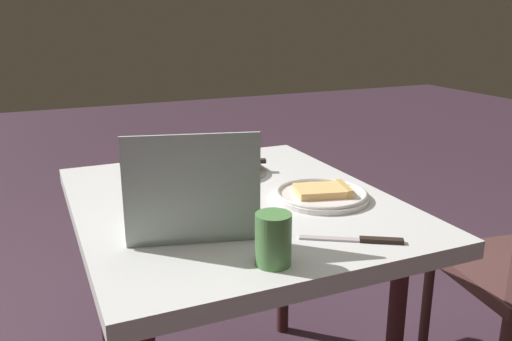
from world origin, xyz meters
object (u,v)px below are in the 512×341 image
dining_table (233,222)px  pizza_plate (322,194)px  pizza_tray (216,166)px  drink_cup (273,239)px  table_knife (362,240)px  laptop (192,210)px

dining_table → pizza_plate: (-0.10, -0.23, 0.08)m
pizza_tray → drink_cup: (-0.67, 0.11, 0.04)m
drink_cup → table_knife: bearing=-85.0°
table_knife → drink_cup: bearing=95.0°
laptop → pizza_tray: bearing=-26.0°
pizza_plate → dining_table: bearing=66.1°
pizza_plate → drink_cup: drink_cup is taller
pizza_plate → pizza_tray: 0.40m
laptop → dining_table: bearing=-42.8°
dining_table → pizza_tray: (0.26, -0.04, 0.09)m
dining_table → drink_cup: bearing=170.3°
dining_table → drink_cup: (-0.41, 0.07, 0.13)m
laptop → pizza_tray: (0.44, -0.22, -0.04)m
dining_table → pizza_plate: size_ratio=3.76×
pizza_plate → table_knife: pizza_plate is taller
pizza_tray → drink_cup: bearing=170.4°
laptop → drink_cup: size_ratio=3.08×
table_knife → drink_cup: size_ratio=1.91×
pizza_tray → table_knife: size_ratio=1.55×
laptop → table_knife: (-0.20, -0.34, -0.05)m
laptop → pizza_tray: size_ratio=1.04×
table_knife → pizza_plate: bearing=-12.6°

